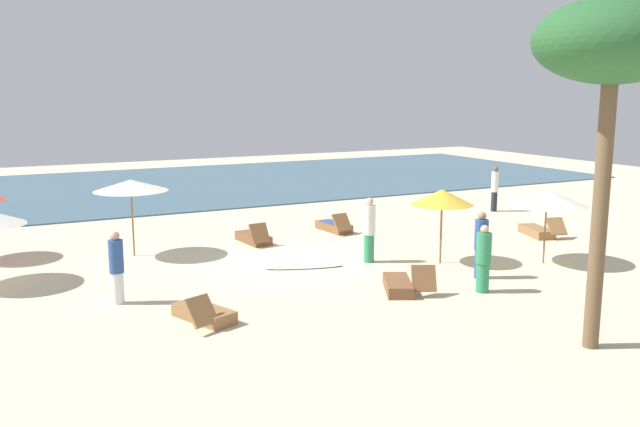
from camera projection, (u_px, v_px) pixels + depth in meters
name	position (u px, v px, depth m)	size (l,w,h in m)	color
ground_plane	(291.00, 262.00, 19.25)	(60.00, 60.00, 0.00)	beige
ocean_water	(151.00, 187.00, 34.14)	(48.00, 16.00, 0.06)	#3D6075
umbrella_2	(131.00, 185.00, 19.67)	(2.14, 2.14, 2.26)	brown
umbrella_3	(547.00, 198.00, 18.84)	(2.23, 2.23, 2.10)	olive
umbrella_4	(442.00, 197.00, 18.84)	(1.74, 1.74, 2.10)	olive
lounger_0	(538.00, 231.00, 22.72)	(1.05, 1.79, 0.69)	olive
lounger_1	(204.00, 313.00, 14.32)	(1.15, 1.77, 0.71)	olive
lounger_2	(400.00, 285.00, 16.44)	(1.27, 1.74, 0.73)	brown
lounger_3	(335.00, 226.00, 23.49)	(0.74, 1.72, 0.71)	brown
lounger_4	(254.00, 238.00, 21.68)	(0.74, 1.69, 0.74)	brown
person_0	(481.00, 245.00, 17.50)	(0.46, 0.46, 1.75)	#2D4C8C
person_1	(117.00, 267.00, 15.40)	(0.46, 0.46, 1.68)	white
person_2	(369.00, 230.00, 19.13)	(0.44, 0.44, 1.85)	#338C59
person_3	(483.00, 259.00, 16.29)	(0.51, 0.51, 1.65)	#338C59
person_4	(495.00, 188.00, 27.25)	(0.40, 0.40, 1.82)	#26262D
palm_0	(613.00, 47.00, 11.93)	(2.79, 2.79, 6.44)	brown
surfboard	(304.00, 267.00, 18.65)	(2.21, 1.05, 0.07)	silver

